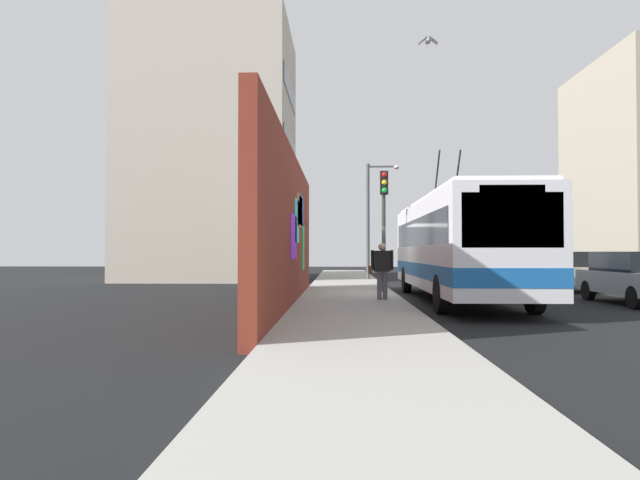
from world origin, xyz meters
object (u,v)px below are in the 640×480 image
object	(u,v)px
parked_car_black	(513,266)
parked_car_champagne	(557,270)
parked_car_silver	(638,276)
pedestrian_at_curb	(382,266)
parked_car_navy	(483,264)
traffic_light	(384,210)
city_bus	(457,244)
street_lamp	(372,212)

from	to	relation	value
parked_car_black	parked_car_champagne	bearing A→B (deg)	-180.00
parked_car_silver	parked_car_champagne	distance (m)	6.18
parked_car_black	pedestrian_at_curb	distance (m)	14.39
parked_car_navy	parked_car_champagne	bearing A→B (deg)	-180.00
parked_car_black	pedestrian_at_curb	bearing A→B (deg)	147.75
parked_car_silver	parked_car_champagne	bearing A→B (deg)	-0.00
traffic_light	city_bus	bearing A→B (deg)	-134.59
parked_car_champagne	parked_car_silver	bearing A→B (deg)	180.00
pedestrian_at_curb	traffic_light	size ratio (longest dim) A/B	0.39
parked_car_silver	street_lamp	distance (m)	14.43
city_bus	parked_car_silver	xyz separation A→B (m)	(-0.84, -5.20, -0.98)
city_bus	street_lamp	bearing A→B (deg)	10.25
parked_car_champagne	street_lamp	bearing A→B (deg)	50.47
city_bus	parked_car_silver	bearing A→B (deg)	-99.21
parked_car_navy	parked_car_black	bearing A→B (deg)	-180.00
parked_car_champagne	traffic_light	world-z (taller)	traffic_light
city_bus	street_lamp	size ratio (longest dim) A/B	1.88
city_bus	street_lamp	world-z (taller)	street_lamp
parked_car_champagne	pedestrian_at_curb	bearing A→B (deg)	130.11
city_bus	parked_car_champagne	bearing A→B (deg)	-44.28
city_bus	parked_car_silver	size ratio (longest dim) A/B	2.64
city_bus	parked_car_black	distance (m)	12.24
parked_car_black	pedestrian_at_curb	xyz separation A→B (m)	(-12.17, 7.68, 0.30)
city_bus	pedestrian_at_curb	distance (m)	2.81
street_lamp	parked_car_navy	bearing A→B (deg)	-50.99
city_bus	parked_car_black	xyz separation A→B (m)	(11.03, -5.20, -0.97)
pedestrian_at_curb	traffic_light	distance (m)	3.79
parked_car_champagne	pedestrian_at_curb	size ratio (longest dim) A/B	2.60
city_bus	traffic_light	distance (m)	3.27
parked_car_silver	traffic_light	distance (m)	8.23
parked_car_champagne	parked_car_navy	size ratio (longest dim) A/B	1.05
parked_car_champagne	street_lamp	distance (m)	9.81
parked_car_black	street_lamp	world-z (taller)	street_lamp
traffic_light	parked_car_silver	bearing A→B (deg)	-111.95
city_bus	traffic_light	bearing A→B (deg)	45.41
parked_car_silver	parked_car_navy	size ratio (longest dim) A/B	1.03
parked_car_silver	parked_car_navy	distance (m)	18.03
traffic_light	street_lamp	distance (m)	9.21
parked_car_black	parked_car_navy	distance (m)	6.15
parked_car_black	parked_car_silver	bearing A→B (deg)	180.00
parked_car_navy	pedestrian_at_curb	xyz separation A→B (m)	(-18.32, 7.68, 0.31)
street_lamp	parked_car_champagne	bearing A→B (deg)	-129.53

